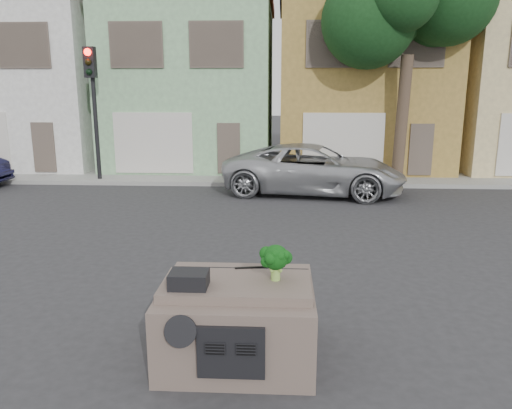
{
  "coord_description": "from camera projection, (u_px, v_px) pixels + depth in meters",
  "views": [
    {
      "loc": [
        0.57,
        -9.17,
        3.55
      ],
      "look_at": [
        0.06,
        0.5,
        1.3
      ],
      "focal_mm": 35.0,
      "sensor_mm": 36.0,
      "label": 1
    }
  ],
  "objects": [
    {
      "name": "tree_near",
      "position": [
        405.0,
        69.0,
        18.07
      ],
      "size": [
        4.4,
        4.0,
        8.5
      ],
      "primitive_type": "cube",
      "color": "#143816",
      "rests_on": "ground"
    },
    {
      "name": "townhouse_mint",
      "position": [
        195.0,
        84.0,
        23.18
      ],
      "size": [
        7.2,
        8.2,
        7.55
      ],
      "primitive_type": "cube",
      "color": "#8CBE8B",
      "rests_on": "ground"
    },
    {
      "name": "broccoli",
      "position": [
        276.0,
        262.0,
        6.45
      ],
      "size": [
        0.5,
        0.5,
        0.48
      ],
      "primitive_type": "cube",
      "rotation": [
        0.0,
        0.0,
        3.47
      ],
      "color": "#0C3B0D",
      "rests_on": "car_dashboard"
    },
    {
      "name": "townhouse_white",
      "position": [
        38.0,
        84.0,
        23.56
      ],
      "size": [
        7.2,
        8.2,
        7.55
      ],
      "primitive_type": "cube",
      "color": "silver",
      "rests_on": "ground"
    },
    {
      "name": "traffic_signal",
      "position": [
        94.0,
        116.0,
        18.75
      ],
      "size": [
        0.4,
        0.4,
        5.1
      ],
      "primitive_type": "cube",
      "color": "black",
      "rests_on": "ground"
    },
    {
      "name": "car_dashboard",
      "position": [
        238.0,
        317.0,
        6.71
      ],
      "size": [
        2.0,
        1.8,
        1.12
      ],
      "primitive_type": "cube",
      "color": "#68574E",
      "rests_on": "ground"
    },
    {
      "name": "silver_pickup",
      "position": [
        314.0,
        193.0,
        17.35
      ],
      "size": [
        6.52,
        3.76,
        1.71
      ],
      "primitive_type": "imported",
      "rotation": [
        0.0,
        0.0,
        1.42
      ],
      "color": "#B1B3B7",
      "rests_on": "ground"
    },
    {
      "name": "wiper_arm",
      "position": [
        260.0,
        267.0,
        6.94
      ],
      "size": [
        0.69,
        0.15,
        0.02
      ],
      "primitive_type": "cube",
      "rotation": [
        0.0,
        0.0,
        0.17
      ],
      "color": "black",
      "rests_on": "car_dashboard"
    },
    {
      "name": "ground_plane",
      "position": [
        252.0,
        275.0,
        9.75
      ],
      "size": [
        120.0,
        120.0,
        0.0
      ],
      "primitive_type": "plane",
      "color": "#303033",
      "rests_on": "ground"
    },
    {
      "name": "sidewalk",
      "position": [
        267.0,
        178.0,
        19.95
      ],
      "size": [
        40.0,
        3.0,
        0.15
      ],
      "primitive_type": "cube",
      "color": "gray",
      "rests_on": "ground"
    },
    {
      "name": "townhouse_tan",
      "position": [
        358.0,
        84.0,
        22.8
      ],
      "size": [
        7.2,
        8.2,
        7.55
      ],
      "primitive_type": "cube",
      "color": "#A2813B",
      "rests_on": "ground"
    },
    {
      "name": "instrument_hump",
      "position": [
        189.0,
        279.0,
        6.25
      ],
      "size": [
        0.48,
        0.38,
        0.2
      ],
      "primitive_type": "cube",
      "color": "black",
      "rests_on": "car_dashboard"
    }
  ]
}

